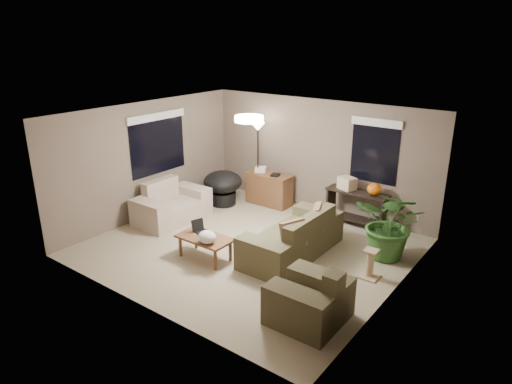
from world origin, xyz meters
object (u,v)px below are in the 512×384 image
Objects in this scene: desk at (269,189)px; armchair at (310,301)px; coffee_table at (205,240)px; papasan_chair at (223,185)px; main_sofa at (294,240)px; floor_lamp at (258,136)px; loveseat at (171,207)px; console_table at (357,206)px; houseplant at (391,232)px; cat_scratching_post at (370,266)px.

armchair is at bearing -47.67° from desk.
coffee_table is 1.00× the size of papasan_chair.
main_sofa is 2.00× the size of desk.
desk is at bearing 11.87° from floor_lamp.
loveseat is 1.60× the size of coffee_table.
papasan_chair reaches higher than console_table.
cat_scratching_post is (0.01, -0.86, -0.30)m from houseplant.
desk is (-1.86, 1.84, 0.08)m from main_sofa.
armchair reaches higher than coffee_table.
houseplant is (4.16, -0.28, 0.05)m from papasan_chair.
armchair is 2.00× the size of cat_scratching_post.
console_table is (2.17, 0.07, 0.06)m from desk.
houseplant is (1.43, 0.92, 0.22)m from main_sofa.
papasan_chair is at bearing 176.15° from houseplant.
floor_lamp reaches higher than desk.
cat_scratching_post is at bearing 83.20° from armchair.
main_sofa is 3.02m from loveseat.
houseplant is (0.19, 2.48, 0.22)m from armchair.
console_table is at bearing 3.09° from floor_lamp.
desk is 2.17m from console_table.
cat_scratching_post is (3.58, -1.72, -1.38)m from floor_lamp.
papasan_chair is (-0.87, -0.65, 0.09)m from desk.
loveseat reaches higher than papasan_chair.
console_table is at bearing 138.11° from houseplant.
houseplant is (2.63, 1.99, 0.16)m from coffee_table.
cat_scratching_post is at bearing 2.42° from main_sofa.
cat_scratching_post is (1.12, -1.85, -0.22)m from console_table.
console_table is 0.68× the size of floor_lamp.
loveseat is 1.21× the size of houseplant.
floor_lamp is 3.82× the size of cat_scratching_post.
loveseat is 4.45m from cat_scratching_post.
coffee_table is (-2.44, 0.48, 0.06)m from armchair.
main_sofa and armchair have the same top height.
console_table is 1.30× the size of papasan_chair.
console_table is 2.72m from floor_lamp.
console_table is at bearing 104.94° from armchair.
desk is 2.20× the size of cat_scratching_post.
floor_lamp is at bearing -168.13° from desk.
cat_scratching_post is at bearing -58.86° from console_table.
loveseat is at bearing -176.81° from cat_scratching_post.
loveseat is at bearing -119.61° from desk.
cat_scratching_post is (0.19, 1.62, -0.08)m from armchair.
console_table is (1.51, 2.99, 0.08)m from coffee_table.
floor_lamp reaches higher than coffee_table.
main_sofa is 1.71m from houseplant.
papasan_chair is 2.01× the size of cat_scratching_post.
floor_lamp reaches higher than console_table.
coffee_table is at bearing -156.65° from cat_scratching_post.
desk is 0.85× the size of console_table.
armchair is at bearing -51.42° from main_sofa.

